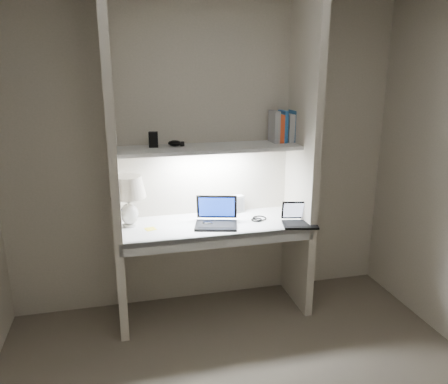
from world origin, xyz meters
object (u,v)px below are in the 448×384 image
object	(u,v)px
laptop_main	(216,218)
laptop_netbook	(299,219)
speaker	(237,204)
table_lamp	(128,193)
book_row	(285,127)

from	to	relation	value
laptop_main	laptop_netbook	distance (m)	0.65
laptop_main	speaker	size ratio (longest dim) A/B	2.67
laptop_netbook	speaker	distance (m)	0.57
speaker	laptop_netbook	bearing A→B (deg)	-56.95
table_lamp	speaker	bearing A→B (deg)	8.91
book_row	laptop_main	bearing A→B (deg)	-161.50
table_lamp	speaker	size ratio (longest dim) A/B	2.78
table_lamp	speaker	xyz separation A→B (m)	(0.90, 0.14, -0.20)
table_lamp	laptop_netbook	xyz separation A→B (m)	(1.29, -0.27, -0.23)
table_lamp	laptop_main	bearing A→B (deg)	-10.43
speaker	laptop_main	bearing A→B (deg)	-143.29
laptop_netbook	speaker	size ratio (longest dim) A/B	2.14
laptop_main	book_row	xyz separation A→B (m)	(0.62, 0.21, 0.66)
table_lamp	laptop_main	world-z (taller)	table_lamp
laptop_main	table_lamp	bearing A→B (deg)	-175.40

